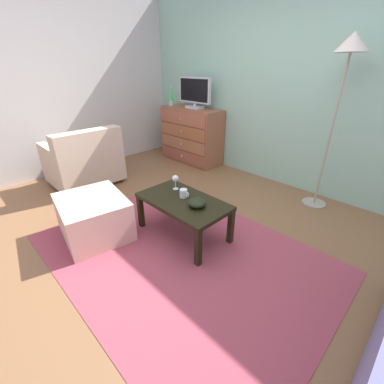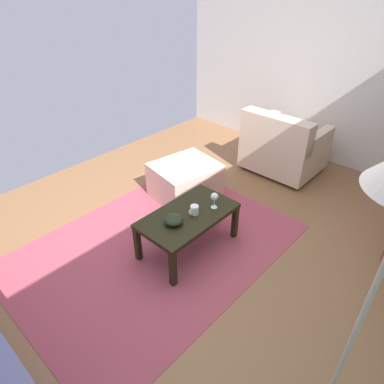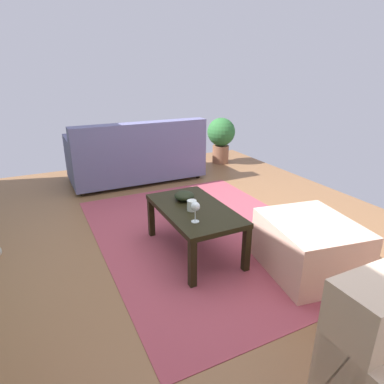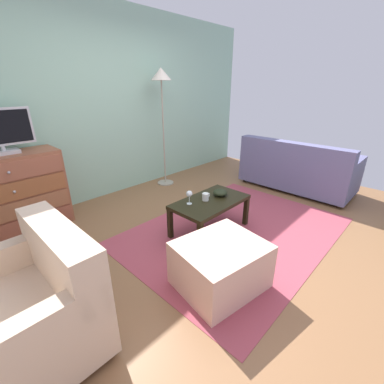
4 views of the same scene
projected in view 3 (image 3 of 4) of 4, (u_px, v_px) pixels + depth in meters
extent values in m
cube|color=brown|center=(197.00, 252.00, 2.86)|extent=(5.88, 4.49, 0.05)
cube|color=#A0414E|center=(206.00, 234.00, 3.10)|extent=(2.60, 1.90, 0.01)
cube|color=black|center=(192.00, 264.00, 2.31)|extent=(0.05, 0.05, 0.36)
cube|color=black|center=(151.00, 218.00, 3.03)|extent=(0.05, 0.05, 0.36)
cube|color=black|center=(246.00, 249.00, 2.50)|extent=(0.05, 0.05, 0.36)
cube|color=black|center=(196.00, 209.00, 3.21)|extent=(0.05, 0.05, 0.36)
cube|color=black|center=(194.00, 210.00, 2.69)|extent=(0.91, 0.51, 0.04)
cylinder|color=silver|center=(195.00, 221.00, 2.44)|extent=(0.06, 0.06, 0.00)
cylinder|color=silver|center=(195.00, 216.00, 2.43)|extent=(0.01, 0.01, 0.09)
sphere|color=silver|center=(195.00, 206.00, 2.40)|extent=(0.07, 0.07, 0.07)
cylinder|color=silver|center=(192.00, 205.00, 2.62)|extent=(0.08, 0.08, 0.08)
torus|color=silver|center=(189.00, 203.00, 2.66)|extent=(0.05, 0.01, 0.05)
ellipsoid|color=black|center=(184.00, 196.00, 2.83)|extent=(0.17, 0.17, 0.08)
cylinder|color=#332319|center=(178.00, 164.00, 5.26)|extent=(0.05, 0.05, 0.05)
cylinder|color=#332319|center=(74.00, 178.00, 4.61)|extent=(0.05, 0.05, 0.05)
cylinder|color=#332319|center=(198.00, 176.00, 4.68)|extent=(0.05, 0.05, 0.05)
cylinder|color=#332319|center=(83.00, 194.00, 4.03)|extent=(0.05, 0.05, 0.05)
cube|color=slate|center=(136.00, 162.00, 4.57)|extent=(0.85, 1.74, 0.38)
cube|color=slate|center=(142.00, 138.00, 4.16)|extent=(0.20, 1.74, 0.39)
cube|color=slate|center=(188.00, 136.00, 4.80)|extent=(0.81, 0.12, 0.20)
cube|color=slate|center=(72.00, 147.00, 4.13)|extent=(0.81, 0.12, 0.20)
cylinder|color=#545186|center=(146.00, 137.00, 4.81)|extent=(0.16, 0.40, 0.16)
cube|color=beige|center=(309.00, 247.00, 2.49)|extent=(0.79, 0.71, 0.41)
cylinder|color=brown|center=(221.00, 154.00, 5.38)|extent=(0.26, 0.26, 0.28)
sphere|color=#2D6B33|center=(221.00, 132.00, 5.25)|extent=(0.44, 0.44, 0.44)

